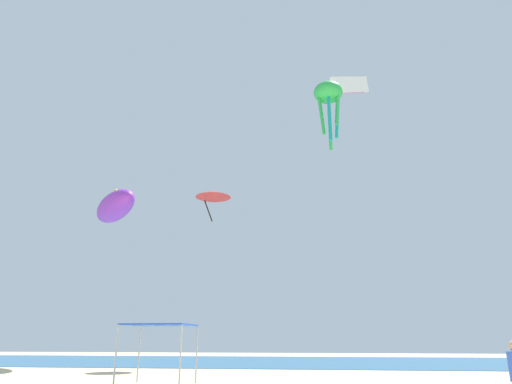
# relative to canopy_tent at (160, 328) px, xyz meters

# --- Properties ---
(ocean_strip) EXTENTS (110.00, 23.12, 0.03)m
(ocean_strip) POSITION_rel_canopy_tent_xyz_m (4.52, 23.23, -2.41)
(ocean_strip) COLOR #28608C
(ocean_strip) RESTS_ON ground
(canopy_tent) EXTENTS (2.89, 2.67, 2.58)m
(canopy_tent) POSITION_rel_canopy_tent_xyz_m (0.00, 0.00, 0.00)
(canopy_tent) COLOR #B2B2B7
(canopy_tent) RESTS_ON ground
(kite_delta_red) EXTENTS (3.87, 3.87, 2.18)m
(kite_delta_red) POSITION_rel_canopy_tent_xyz_m (-0.84, 13.17, 10.44)
(kite_delta_red) COLOR red
(kite_inflatable_purple) EXTENTS (6.91, 7.52, 2.95)m
(kite_inflatable_purple) POSITION_rel_canopy_tent_xyz_m (-9.39, 14.05, 10.03)
(kite_inflatable_purple) COLOR purple
(kite_parafoil_white) EXTENTS (2.98, 3.06, 2.45)m
(kite_parafoil_white) POSITION_rel_canopy_tent_xyz_m (10.06, 9.69, 17.32)
(kite_parafoil_white) COLOR white
(kite_octopus_green) EXTENTS (2.41, 2.41, 4.13)m
(kite_octopus_green) POSITION_rel_canopy_tent_xyz_m (8.24, 4.39, 13.63)
(kite_octopus_green) COLOR green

